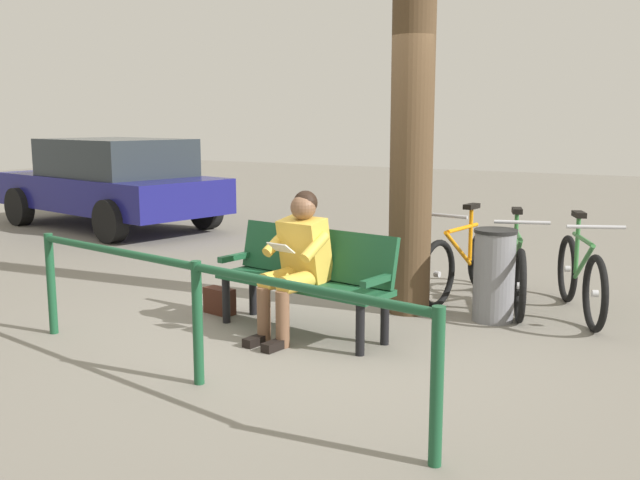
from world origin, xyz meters
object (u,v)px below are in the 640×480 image
bench (307,272)px  bicycle_blue (516,271)px  person_reading (297,257)px  bicycle_orange (462,263)px  handbag (220,301)px  bicycle_green (580,277)px  tree_trunk (413,90)px  parked_car (112,181)px  litter_bin (494,275)px

bench → bicycle_blue: 2.11m
person_reading → bicycle_orange: size_ratio=0.72×
handbag → bicycle_green: size_ratio=0.19×
bicycle_green → bicycle_orange: (1.16, -0.07, 0.00)m
bench → handbag: bench is taller
bench → person_reading: bearing=98.3°
tree_trunk → bicycle_blue: tree_trunk is taller
bicycle_green → parked_car: (7.80, -1.63, 0.41)m
person_reading → bicycle_blue: person_reading is taller
bench → handbag: size_ratio=5.49×
handbag → tree_trunk: tree_trunk is taller
bicycle_green → bicycle_blue: same height
bench → bicycle_orange: bearing=-104.8°
bicycle_blue → parked_car: size_ratio=0.36×
litter_bin → bicycle_blue: 0.55m
tree_trunk → bicycle_orange: (-0.23, -0.76, -1.67)m
bicycle_green → bicycle_blue: bearing=-112.0°
person_reading → bicycle_blue: size_ratio=0.75×
person_reading → parked_car: 6.90m
person_reading → bench: bearing=-81.7°
tree_trunk → bench: bearing=65.1°
bicycle_orange → litter_bin: bearing=45.7°
tree_trunk → bicycle_green: size_ratio=2.62×
tree_trunk → litter_bin: tree_trunk is taller
handbag → parked_car: (4.95, -3.30, 0.65)m
bicycle_orange → parked_car: (6.64, -1.56, 0.41)m
parked_car → litter_bin: bearing=172.4°
bicycle_blue → parked_car: 7.42m
litter_bin → bicycle_orange: (0.54, -0.65, -0.05)m
handbag → tree_trunk: bearing=-146.1°
handbag → tree_trunk: (-1.46, -0.98, 1.91)m
bicycle_blue → bicycle_orange: bearing=-120.1°
bicycle_blue → person_reading: bearing=-55.0°
handbag → bicycle_orange: 2.44m
parked_car → tree_trunk: bearing=169.6°
bicycle_green → litter_bin: bearing=-71.7°
tree_trunk → bicycle_orange: tree_trunk is taller
litter_bin → bicycle_orange: 0.85m
tree_trunk → bicycle_blue: bearing=-140.9°
bench → bicycle_green: bicycle_green is taller
bench → parked_car: (5.94, -3.34, 0.27)m
bicycle_green → bicycle_blue: size_ratio=0.97×
litter_bin → bicycle_green: (-0.62, -0.58, -0.05)m
bench → handbag: 1.06m
handbag → litter_bin: (-2.23, -1.09, 0.29)m
litter_bin → handbag: bearing=26.0°
handbag → bicycle_orange: bicycle_orange is taller
person_reading → bicycle_green: (-1.86, -1.87, -0.31)m
bicycle_blue → litter_bin: bearing=-24.1°
person_reading → bicycle_green: size_ratio=0.78×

